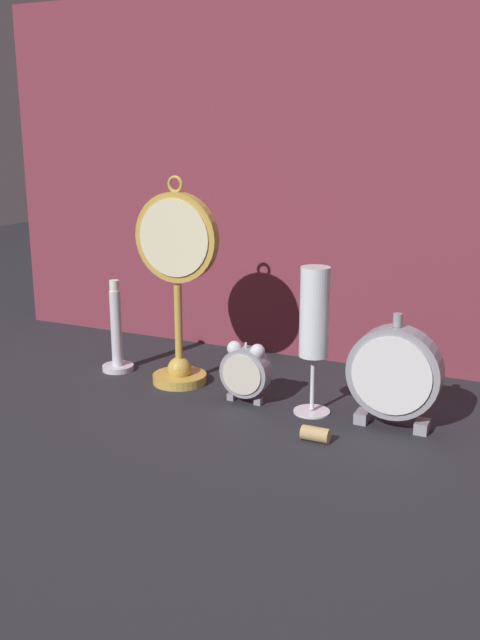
# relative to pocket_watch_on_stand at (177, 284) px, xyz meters

# --- Properties ---
(ground_plane) EXTENTS (4.00, 4.00, 0.00)m
(ground_plane) POSITION_rel_pocket_watch_on_stand_xyz_m (0.12, -0.08, -0.18)
(ground_plane) COLOR #232328
(fabric_backdrop_drape) EXTENTS (1.32, 0.01, 0.71)m
(fabric_backdrop_drape) POSITION_rel_pocket_watch_on_stand_xyz_m (0.12, 0.24, 0.17)
(fabric_backdrop_drape) COLOR brown
(fabric_backdrop_drape) RESTS_ON ground_plane
(pocket_watch_on_stand) EXTENTS (0.16, 0.10, 0.37)m
(pocket_watch_on_stand) POSITION_rel_pocket_watch_on_stand_xyz_m (0.00, 0.00, 0.00)
(pocket_watch_on_stand) COLOR gold
(pocket_watch_on_stand) RESTS_ON ground_plane
(alarm_clock_twin_bell) EXTENTS (0.08, 0.03, 0.11)m
(alarm_clock_twin_bell) POSITION_rel_pocket_watch_on_stand_xyz_m (0.15, -0.04, -0.13)
(alarm_clock_twin_bell) COLOR gray
(alarm_clock_twin_bell) RESTS_ON ground_plane
(mantel_clock_silver) EXTENTS (0.14, 0.04, 0.18)m
(mantel_clock_silver) POSITION_rel_pocket_watch_on_stand_xyz_m (0.40, -0.04, -0.10)
(mantel_clock_silver) COLOR gray
(mantel_clock_silver) RESTS_ON ground_plane
(champagne_flute) EXTENTS (0.06, 0.06, 0.24)m
(champagne_flute) POSITION_rel_pocket_watch_on_stand_xyz_m (0.27, -0.03, -0.03)
(champagne_flute) COLOR silver
(champagne_flute) RESTS_ON ground_plane
(brass_candlestick) EXTENTS (0.06, 0.06, 0.18)m
(brass_candlestick) POSITION_rel_pocket_watch_on_stand_xyz_m (-0.14, 0.01, -0.12)
(brass_candlestick) COLOR silver
(brass_candlestick) RESTS_ON ground_plane
(wine_cork) EXTENTS (0.04, 0.02, 0.02)m
(wine_cork) POSITION_rel_pocket_watch_on_stand_xyz_m (0.31, -0.13, -0.17)
(wine_cork) COLOR tan
(wine_cork) RESTS_ON ground_plane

